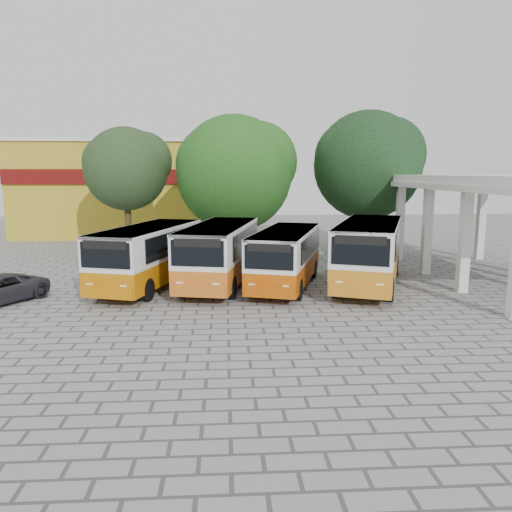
{
  "coord_description": "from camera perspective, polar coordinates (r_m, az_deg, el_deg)",
  "views": [
    {
      "loc": [
        -3.19,
        -20.36,
        5.54
      ],
      "look_at": [
        -1.71,
        3.65,
        1.5
      ],
      "focal_mm": 35.0,
      "sensor_mm": 36.0,
      "label": 1
    }
  ],
  "objects": [
    {
      "name": "shophouse_block",
      "position": [
        47.02,
        -13.21,
        7.6
      ],
      "size": [
        20.4,
        10.4,
        8.3
      ],
      "color": "#AC941E",
      "rests_on": "ground"
    },
    {
      "name": "ground",
      "position": [
        21.34,
        5.21,
        -5.55
      ],
      "size": [
        90.0,
        90.0,
        0.0
      ],
      "primitive_type": "plane",
      "color": "gray",
      "rests_on": "ground"
    },
    {
      "name": "bus_far_left",
      "position": [
        24.77,
        -12.16,
        0.42
      ],
      "size": [
        4.69,
        8.68,
        2.95
      ],
      "rotation": [
        0.0,
        0.0,
        -0.29
      ],
      "color": "#B36100",
      "rests_on": "ground"
    },
    {
      "name": "tree_left",
      "position": [
        35.0,
        -14.53,
        9.9
      ],
      "size": [
        5.84,
        5.56,
        8.55
      ],
      "color": "#49361A",
      "rests_on": "ground"
    },
    {
      "name": "bus_far_right",
      "position": [
        25.02,
        12.82,
        0.76
      ],
      "size": [
        5.63,
        9.38,
        3.16
      ],
      "rotation": [
        0.0,
        0.0,
        -0.37
      ],
      "color": "#BB7012",
      "rests_on": "ground"
    },
    {
      "name": "bus_centre_left",
      "position": [
        24.64,
        -4.17,
        0.64
      ],
      "size": [
        4.22,
        8.75,
        3.01
      ],
      "rotation": [
        0.0,
        0.0,
        -0.21
      ],
      "color": "#B95A12",
      "rests_on": "ground"
    },
    {
      "name": "tree_right",
      "position": [
        35.54,
        12.79,
        10.48
      ],
      "size": [
        7.75,
        7.38,
        9.71
      ],
      "color": "black",
      "rests_on": "ground"
    },
    {
      "name": "tree_middle",
      "position": [
        33.44,
        -2.33,
        9.84
      ],
      "size": [
        8.04,
        7.66,
        9.3
      ],
      "color": "black",
      "rests_on": "ground"
    },
    {
      "name": "terminal_shelter",
      "position": [
        27.95,
        26.02,
        7.29
      ],
      "size": [
        6.8,
        15.8,
        5.4
      ],
      "color": "silver",
      "rests_on": "ground"
    },
    {
      "name": "bus_centre_right",
      "position": [
        24.26,
        3.44,
        0.19
      ],
      "size": [
        4.54,
        8.2,
        2.78
      ],
      "rotation": [
        0.0,
        0.0,
        -0.3
      ],
      "color": "#A94100",
      "rests_on": "ground"
    }
  ]
}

